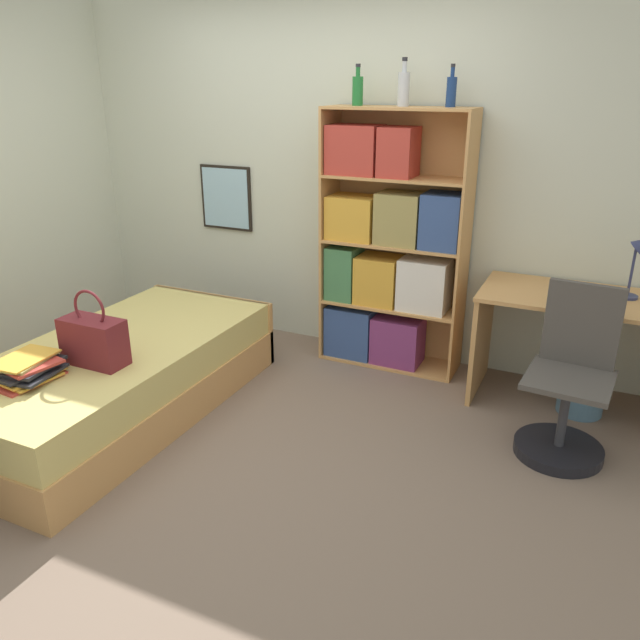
{
  "coord_description": "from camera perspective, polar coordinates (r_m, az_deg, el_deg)",
  "views": [
    {
      "loc": [
        1.93,
        -2.59,
        1.95
      ],
      "look_at": [
        0.62,
        0.21,
        0.75
      ],
      "focal_mm": 35.0,
      "sensor_mm": 36.0,
      "label": 1
    }
  ],
  "objects": [
    {
      "name": "ground_plane",
      "position": [
        3.77,
        -10.16,
        -10.27
      ],
      "size": [
        14.0,
        14.0,
        0.0
      ],
      "primitive_type": "plane",
      "color": "#756051"
    },
    {
      "name": "wall_back",
      "position": [
        4.69,
        0.45,
        13.26
      ],
      "size": [
        10.0,
        0.09,
        2.6
      ],
      "color": "beige",
      "rests_on": "ground_plane"
    },
    {
      "name": "bed",
      "position": [
        4.05,
        -17.8,
        -5.02
      ],
      "size": [
        1.02,
        2.08,
        0.46
      ],
      "color": "tan",
      "rests_on": "ground_plane"
    },
    {
      "name": "handbag",
      "position": [
        3.66,
        -19.99,
        -1.75
      ],
      "size": [
        0.36,
        0.17,
        0.43
      ],
      "color": "maroon",
      "rests_on": "bed"
    },
    {
      "name": "book_stack_on_bed",
      "position": [
        3.64,
        -25.23,
        -4.05
      ],
      "size": [
        0.34,
        0.37,
        0.12
      ],
      "color": "#B2382D",
      "rests_on": "bed"
    },
    {
      "name": "bookcase",
      "position": [
        4.37,
        6.07,
        6.18
      ],
      "size": [
        0.99,
        0.34,
        1.78
      ],
      "color": "tan",
      "rests_on": "ground_plane"
    },
    {
      "name": "bottle_green",
      "position": [
        4.32,
        3.47,
        20.27
      ],
      "size": [
        0.07,
        0.07,
        0.26
      ],
      "color": "#1E6B2D",
      "rests_on": "bookcase"
    },
    {
      "name": "bottle_brown",
      "position": [
        4.23,
        7.65,
        20.3
      ],
      "size": [
        0.08,
        0.08,
        0.29
      ],
      "color": "#B7BCC1",
      "rests_on": "bookcase"
    },
    {
      "name": "bottle_clear",
      "position": [
        4.16,
        11.92,
        19.83
      ],
      "size": [
        0.06,
        0.06,
        0.25
      ],
      "color": "navy",
      "rests_on": "bookcase"
    },
    {
      "name": "desk",
      "position": [
        4.11,
        22.94,
        -0.91
      ],
      "size": [
        1.24,
        0.63,
        0.73
      ],
      "color": "tan",
      "rests_on": "ground_plane"
    },
    {
      "name": "desk_lamp",
      "position": [
        4.05,
        27.25,
        5.38
      ],
      "size": [
        0.17,
        0.12,
        0.41
      ],
      "color": "navy",
      "rests_on": "desk"
    },
    {
      "name": "desk_chair",
      "position": [
        3.68,
        21.61,
        -6.97
      ],
      "size": [
        0.48,
        0.48,
        0.94
      ],
      "color": "black",
      "rests_on": "ground_plane"
    },
    {
      "name": "waste_bin",
      "position": [
        4.2,
        22.82,
        -5.96
      ],
      "size": [
        0.27,
        0.27,
        0.3
      ],
      "color": "slate",
      "rests_on": "ground_plane"
    }
  ]
}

